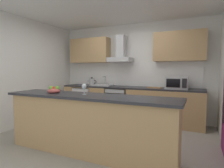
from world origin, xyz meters
name	(u,v)px	position (x,y,z in m)	size (l,w,h in m)	color
ground	(102,139)	(0.00, 0.00, -0.01)	(5.24, 4.60, 0.02)	gray
ceiling	(101,2)	(0.00, 0.00, 2.61)	(5.24, 4.60, 0.02)	white
wall_back	(133,72)	(0.00, 1.86, 1.30)	(5.24, 0.12, 2.60)	white
wall_left	(21,72)	(-2.18, 0.00, 1.30)	(0.12, 4.60, 2.60)	white
backsplash_tile	(132,74)	(0.00, 1.79, 1.23)	(3.61, 0.02, 0.66)	white
counter_back	(128,104)	(0.00, 1.48, 0.45)	(3.74, 0.60, 0.90)	tan
counter_island	(88,124)	(0.10, -0.65, 0.48)	(2.89, 0.64, 0.95)	tan
upper_cabinets	(130,49)	(0.00, 1.63, 1.91)	(3.69, 0.32, 0.70)	tan
oven	(119,103)	(-0.25, 1.46, 0.46)	(0.60, 0.62, 0.80)	slate
refrigerator	(86,101)	(-1.30, 1.45, 0.43)	(0.58, 0.60, 0.85)	white
microwave	(177,83)	(1.23, 1.43, 1.05)	(0.50, 0.38, 0.30)	#B7BABC
sink	(103,85)	(-0.72, 1.47, 0.93)	(0.50, 0.40, 0.26)	silver
kettle	(92,82)	(-1.07, 1.42, 1.01)	(0.29, 0.15, 0.24)	#B7BABC
range_hood	(121,54)	(-0.25, 1.58, 1.79)	(0.62, 0.45, 0.72)	#B7BABC
wine_glass	(84,87)	(0.01, -0.62, 1.08)	(0.08, 0.08, 0.18)	silver
fruit_bowl	(54,90)	(-0.57, -0.68, 1.00)	(0.22, 0.22, 0.13)	#B24C47
chopping_board	(155,88)	(0.72, 1.43, 0.91)	(0.34, 0.22, 0.02)	#9E7247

